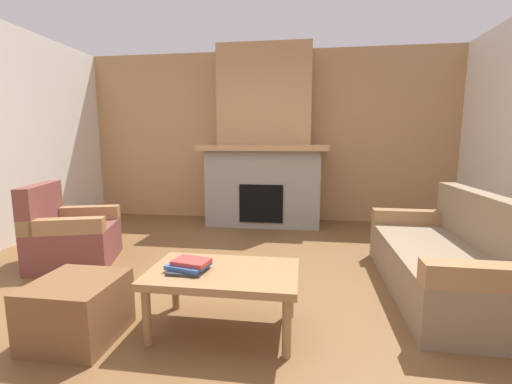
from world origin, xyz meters
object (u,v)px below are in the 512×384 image
object	(u,v)px
ottoman	(77,310)
couch	(448,260)
fireplace	(264,149)
armchair	(71,236)
coffee_table	(223,278)

from	to	relation	value
ottoman	couch	bearing A→B (deg)	21.72
fireplace	ottoman	distance (m)	3.56
fireplace	ottoman	xyz separation A→B (m)	(-0.84, -3.32, -0.96)
armchair	coffee_table	world-z (taller)	armchair
fireplace	armchair	size ratio (longest dim) A/B	2.83
armchair	coffee_table	distance (m)	2.17
couch	ottoman	distance (m)	2.88
couch	coffee_table	xyz separation A→B (m)	(-1.75, -0.83, 0.09)
fireplace	couch	world-z (taller)	fireplace
ottoman	armchair	bearing A→B (deg)	127.79
coffee_table	ottoman	bearing A→B (deg)	-165.86
couch	ottoman	size ratio (longest dim) A/B	3.49
coffee_table	armchair	bearing A→B (deg)	151.43
fireplace	couch	xyz separation A→B (m)	(1.83, -2.26, -0.88)
fireplace	armchair	bearing A→B (deg)	-131.60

